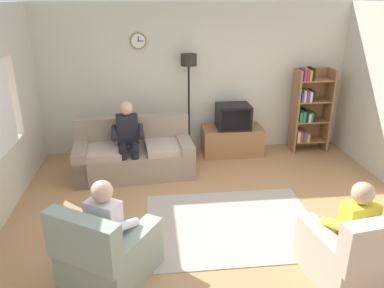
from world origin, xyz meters
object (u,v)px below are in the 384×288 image
Objects in this scene: couch at (134,156)px; floor_lamp at (189,77)px; bookshelf at (308,109)px; armchair_near_window at (108,253)px; armchair_near_bookshelf at (352,255)px; tv at (233,116)px; person_in_right_armchair at (351,224)px; person_on_couch at (128,136)px; person_in_left_armchair at (111,223)px; tv_stand at (232,141)px.

floor_lamp reaches higher than couch.
armchair_near_window is at bearing -136.92° from bookshelf.
tv is at bearing 98.61° from armchair_near_bookshelf.
person_in_right_armchair is (1.30, -3.47, -0.85)m from floor_lamp.
tv is 0.48× the size of person_on_couch.
tv is 1.08m from floor_lamp.
person_in_left_armchair is (-0.15, -2.42, 0.29)m from couch.
armchair_near_bookshelf is (0.52, -3.46, 0.03)m from tv_stand.
bookshelf reaches higher than tv_stand.
tv is 3.61m from person_in_left_armchair.
bookshelf reaches higher than couch.
tv is (1.79, 0.62, 0.42)m from couch.
couch is 3.35m from bookshelf.
floor_lamp is 1.58× the size of armchair_near_window.
floor_lamp is at bearing 110.33° from armchair_near_bookshelf.
armchair_near_window and armchair_near_bookshelf have the same top height.
person_on_couch is (0.12, 2.39, 0.41)m from armchair_near_window.
tv is at bearing 19.05° from couch.
floor_lamp is at bearing 171.21° from tv.
person_in_left_armchair is at bearing -122.51° from tv.
person_on_couch is 3.53m from person_in_right_armchair.
person_in_left_armchair reaches higher than armchair_near_window.
floor_lamp is 1.65× the size of person_in_right_armchair.
person_in_left_armchair is (0.05, 0.08, 0.32)m from armchair_near_window.
person_on_couch reaches higher than tv.
person_on_couch is at bearing -158.02° from tv_stand.
armchair_near_window is 2.53m from armchair_near_bookshelf.
tv_stand is at bearing 57.70° from person_in_left_armchair.
bookshelf is at bearing 75.27° from armchair_near_bookshelf.
floor_lamp is 3.97m from armchair_near_bookshelf.
tv is at bearing 21.33° from person_on_couch.
couch is 2.51m from armchair_near_window.
couch is at bearing 129.32° from armchair_near_bookshelf.
tv is at bearing -176.31° from bookshelf.
person_in_left_armchair is 2.46m from person_in_right_armchair.
bookshelf reaches higher than armchair_near_bookshelf.
tv_stand is 0.48m from tv.
person_in_right_armchair is at bearing -7.08° from person_in_left_armchair.
person_in_right_armchair reaches higher than armchair_near_bookshelf.
tv_stand is 3.72m from armchair_near_window.
tv_stand is at bearing 98.55° from person_in_right_armchair.
tv reaches higher than armchair_near_window.
bookshelf is (1.45, 0.07, 0.54)m from tv_stand.
floor_lamp is 1.56m from person_on_couch.
person_in_right_armchair is (2.29, -2.73, 0.29)m from couch.
person_on_couch reaches higher than person_in_left_armchair.
person_in_left_armchair is at bearing 170.94° from armchair_near_bookshelf.
tv is 0.54× the size of person_in_left_armchair.
couch is at bearing -160.25° from tv_stand.
person_in_right_armchair is at bearing -81.45° from tv_stand.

